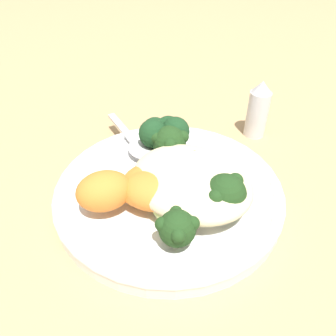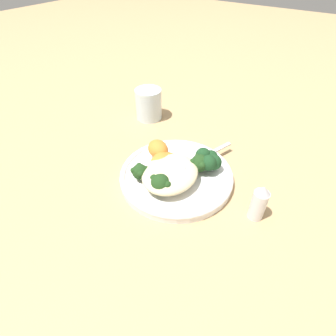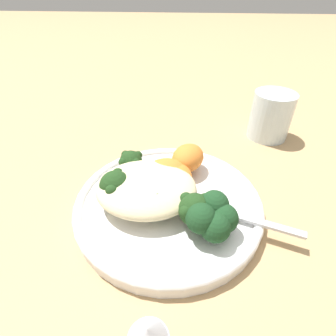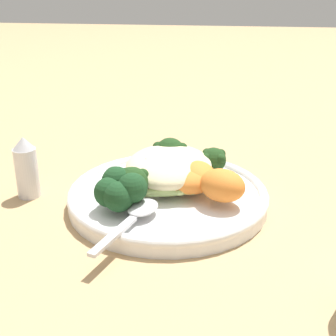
{
  "view_description": "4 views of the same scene",
  "coord_description": "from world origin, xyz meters",
  "px_view_note": "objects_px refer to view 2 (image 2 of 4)",
  "views": [
    {
      "loc": [
        -0.17,
        0.21,
        0.25
      ],
      "look_at": [
        0.01,
        0.02,
        0.05
      ],
      "focal_mm": 35.0,
      "sensor_mm": 36.0,
      "label": 1
    },
    {
      "loc": [
        -0.34,
        -0.21,
        0.4
      ],
      "look_at": [
        0.0,
        0.03,
        0.03
      ],
      "focal_mm": 28.0,
      "sensor_mm": 36.0,
      "label": 2
    },
    {
      "loc": [
        0.03,
        -0.23,
        0.26
      ],
      "look_at": [
        0.01,
        0.03,
        0.06
      ],
      "focal_mm": 28.0,
      "sensor_mm": 36.0,
      "label": 3
    },
    {
      "loc": [
        0.53,
        0.08,
        0.27
      ],
      "look_at": [
        0.02,
        0.02,
        0.05
      ],
      "focal_mm": 50.0,
      "sensor_mm": 36.0,
      "label": 4
    }
  ],
  "objects_px": {
    "spoon": "(203,157)",
    "broccoli_stalk_3": "(197,163)",
    "quinoa_mound": "(170,173)",
    "broccoli_stalk_0": "(148,169)",
    "sweet_potato_chunk_1": "(158,149)",
    "sweet_potato_chunk_2": "(166,160)",
    "plate": "(176,175)",
    "sweet_potato_chunk_0": "(162,162)",
    "salt_shaker": "(259,203)",
    "broccoli_stalk_1": "(163,180)",
    "kale_tuft": "(207,160)",
    "water_glass": "(149,104)",
    "broccoli_stalk_2": "(182,172)"
  },
  "relations": [
    {
      "from": "spoon",
      "to": "plate",
      "type": "bearing_deg",
      "value": -179.29
    },
    {
      "from": "sweet_potato_chunk_1",
      "to": "sweet_potato_chunk_0",
      "type": "bearing_deg",
      "value": -133.59
    },
    {
      "from": "kale_tuft",
      "to": "quinoa_mound",
      "type": "bearing_deg",
      "value": 151.08
    },
    {
      "from": "sweet_potato_chunk_0",
      "to": "water_glass",
      "type": "xyz_separation_m",
      "value": [
        0.18,
        0.18,
        0.01
      ]
    },
    {
      "from": "salt_shaker",
      "to": "quinoa_mound",
      "type": "bearing_deg",
      "value": 98.93
    },
    {
      "from": "plate",
      "to": "broccoli_stalk_0",
      "type": "distance_m",
      "value": 0.07
    },
    {
      "from": "broccoli_stalk_1",
      "to": "broccoli_stalk_3",
      "type": "bearing_deg",
      "value": 141.87
    },
    {
      "from": "sweet_potato_chunk_1",
      "to": "spoon",
      "type": "bearing_deg",
      "value": -60.78
    },
    {
      "from": "sweet_potato_chunk_0",
      "to": "spoon",
      "type": "xyz_separation_m",
      "value": [
        0.08,
        -0.06,
        -0.01
      ]
    },
    {
      "from": "broccoli_stalk_1",
      "to": "sweet_potato_chunk_0",
      "type": "height_order",
      "value": "broccoli_stalk_1"
    },
    {
      "from": "broccoli_stalk_3",
      "to": "sweet_potato_chunk_2",
      "type": "distance_m",
      "value": 0.07
    },
    {
      "from": "broccoli_stalk_3",
      "to": "kale_tuft",
      "type": "height_order",
      "value": "kale_tuft"
    },
    {
      "from": "plate",
      "to": "sweet_potato_chunk_0",
      "type": "bearing_deg",
      "value": 101.42
    },
    {
      "from": "water_glass",
      "to": "quinoa_mound",
      "type": "bearing_deg",
      "value": -133.72
    },
    {
      "from": "broccoli_stalk_0",
      "to": "broccoli_stalk_2",
      "type": "distance_m",
      "value": 0.07
    },
    {
      "from": "sweet_potato_chunk_0",
      "to": "broccoli_stalk_2",
      "type": "bearing_deg",
      "value": -91.15
    },
    {
      "from": "plate",
      "to": "broccoli_stalk_2",
      "type": "xyz_separation_m",
      "value": [
        -0.01,
        -0.02,
        0.03
      ]
    },
    {
      "from": "broccoli_stalk_1",
      "to": "broccoli_stalk_0",
      "type": "bearing_deg",
      "value": -123.65
    },
    {
      "from": "broccoli_stalk_0",
      "to": "quinoa_mound",
      "type": "bearing_deg",
      "value": 127.07
    },
    {
      "from": "broccoli_stalk_1",
      "to": "kale_tuft",
      "type": "height_order",
      "value": "same"
    },
    {
      "from": "sweet_potato_chunk_1",
      "to": "plate",
      "type": "bearing_deg",
      "value": -109.64
    },
    {
      "from": "plate",
      "to": "broccoli_stalk_1",
      "type": "distance_m",
      "value": 0.06
    },
    {
      "from": "broccoli_stalk_1",
      "to": "salt_shaker",
      "type": "relative_size",
      "value": 1.41
    },
    {
      "from": "spoon",
      "to": "quinoa_mound",
      "type": "bearing_deg",
      "value": -173.18
    },
    {
      "from": "broccoli_stalk_2",
      "to": "sweet_potato_chunk_1",
      "type": "relative_size",
      "value": 1.49
    },
    {
      "from": "broccoli_stalk_3",
      "to": "quinoa_mound",
      "type": "bearing_deg",
      "value": -131.71
    },
    {
      "from": "kale_tuft",
      "to": "spoon",
      "type": "height_order",
      "value": "kale_tuft"
    },
    {
      "from": "spoon",
      "to": "broccoli_stalk_3",
      "type": "bearing_deg",
      "value": -151.58
    },
    {
      "from": "sweet_potato_chunk_0",
      "to": "kale_tuft",
      "type": "relative_size",
      "value": 0.95
    },
    {
      "from": "salt_shaker",
      "to": "broccoli_stalk_1",
      "type": "bearing_deg",
      "value": 106.46
    },
    {
      "from": "sweet_potato_chunk_0",
      "to": "spoon",
      "type": "distance_m",
      "value": 0.1
    },
    {
      "from": "sweet_potato_chunk_1",
      "to": "salt_shaker",
      "type": "distance_m",
      "value": 0.25
    },
    {
      "from": "sweet_potato_chunk_0",
      "to": "broccoli_stalk_3",
      "type": "bearing_deg",
      "value": -59.6
    },
    {
      "from": "sweet_potato_chunk_1",
      "to": "spoon",
      "type": "xyz_separation_m",
      "value": [
        0.05,
        -0.09,
        -0.01
      ]
    },
    {
      "from": "water_glass",
      "to": "salt_shaker",
      "type": "bearing_deg",
      "value": -114.25
    },
    {
      "from": "sweet_potato_chunk_1",
      "to": "sweet_potato_chunk_2",
      "type": "bearing_deg",
      "value": -117.01
    },
    {
      "from": "salt_shaker",
      "to": "water_glass",
      "type": "bearing_deg",
      "value": 65.75
    },
    {
      "from": "spoon",
      "to": "salt_shaker",
      "type": "relative_size",
      "value": 1.53
    },
    {
      "from": "sweet_potato_chunk_1",
      "to": "sweet_potato_chunk_2",
      "type": "relative_size",
      "value": 0.93
    },
    {
      "from": "kale_tuft",
      "to": "sweet_potato_chunk_0",
      "type": "bearing_deg",
      "value": 125.66
    },
    {
      "from": "broccoli_stalk_0",
      "to": "kale_tuft",
      "type": "distance_m",
      "value": 0.13
    },
    {
      "from": "broccoli_stalk_2",
      "to": "salt_shaker",
      "type": "relative_size",
      "value": 1.01
    },
    {
      "from": "broccoli_stalk_2",
      "to": "broccoli_stalk_3",
      "type": "bearing_deg",
      "value": 102.25
    },
    {
      "from": "water_glass",
      "to": "broccoli_stalk_2",
      "type": "bearing_deg",
      "value": -128.84
    },
    {
      "from": "broccoli_stalk_0",
      "to": "broccoli_stalk_3",
      "type": "relative_size",
      "value": 1.09
    },
    {
      "from": "quinoa_mound",
      "to": "broccoli_stalk_2",
      "type": "height_order",
      "value": "quinoa_mound"
    },
    {
      "from": "spoon",
      "to": "water_glass",
      "type": "relative_size",
      "value": 1.42
    },
    {
      "from": "water_glass",
      "to": "broccoli_stalk_1",
      "type": "bearing_deg",
      "value": -137.2
    },
    {
      "from": "broccoli_stalk_3",
      "to": "kale_tuft",
      "type": "bearing_deg",
      "value": 35.86
    },
    {
      "from": "sweet_potato_chunk_0",
      "to": "plate",
      "type": "bearing_deg",
      "value": -78.58
    }
  ]
}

